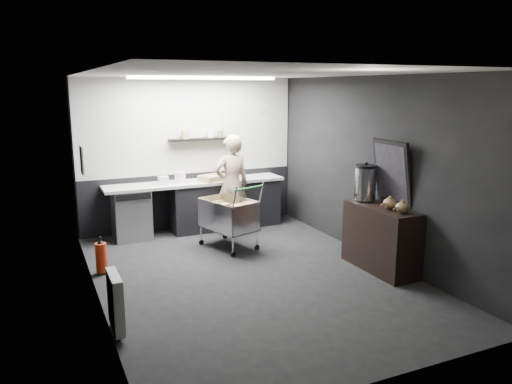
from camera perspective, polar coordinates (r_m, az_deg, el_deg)
name	(u,v)px	position (r m, az deg, el deg)	size (l,w,h in m)	color
floor	(251,276)	(6.93, -0.55, -9.53)	(5.50, 5.50, 0.00)	black
ceiling	(251,73)	(6.45, -0.60, 13.40)	(5.50, 5.50, 0.00)	silver
wall_back	(190,154)	(9.11, -7.60, 4.35)	(5.50, 5.50, 0.00)	black
wall_front	(386,234)	(4.25, 14.60, -4.65)	(5.50, 5.50, 0.00)	black
wall_left	(92,192)	(6.05, -18.19, 0.03)	(5.50, 5.50, 0.00)	black
wall_right	(375,169)	(7.57, 13.42, 2.60)	(5.50, 5.50, 0.00)	black
kitchen_wall_panel	(189,126)	(9.04, -7.65, 7.48)	(3.95, 0.02, 1.70)	#B2B2AD
dado_panel	(191,200)	(9.24, -7.42, -0.89)	(3.95, 0.02, 1.00)	black
floating_shelf	(202,139)	(9.01, -6.18, 6.04)	(1.20, 0.22, 0.04)	black
wall_clock	(261,108)	(9.51, 0.53, 9.61)	(0.20, 0.20, 0.03)	silver
poster	(82,160)	(7.29, -19.30, 3.50)	(0.02, 0.30, 0.40)	white
poster_red_band	(82,155)	(7.28, -19.30, 4.05)	(0.01, 0.22, 0.10)	red
radiator	(115,302)	(5.50, -15.78, -11.97)	(0.10, 0.50, 0.60)	silver
ceiling_strip	(204,78)	(8.17, -5.97, 12.82)	(2.40, 0.20, 0.04)	white
prep_counter	(204,205)	(9.00, -6.00, -1.48)	(3.20, 0.61, 0.90)	black
person	(232,185)	(8.62, -2.79, 0.80)	(0.64, 0.42, 1.75)	beige
shopping_cart	(228,217)	(7.96, -3.20, -2.86)	(0.85, 1.13, 1.06)	silver
sideboard	(380,229)	(7.22, 14.02, -4.16)	(0.52, 1.22, 1.82)	black
fire_extinguisher	(101,257)	(7.23, -17.28, -7.06)	(0.15, 0.15, 0.51)	red
cardboard_box	(214,178)	(8.91, -4.82, 1.63)	(0.48, 0.36, 0.10)	#927C4E
pink_tub	(180,177)	(8.77, -8.66, 1.69)	(0.19, 0.19, 0.19)	silver
white_container	(163,180)	(8.65, -10.55, 1.31)	(0.16, 0.12, 0.14)	silver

